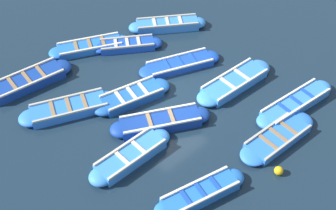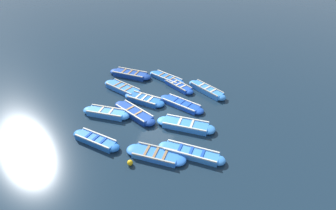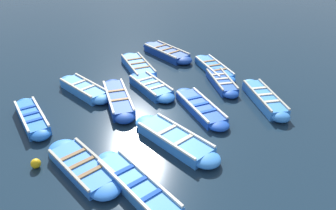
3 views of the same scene
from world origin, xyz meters
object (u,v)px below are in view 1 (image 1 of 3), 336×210
Objects in this scene: boat_alongside at (127,45)px; boat_inner_gap at (200,194)px; boat_bow_out at (69,109)px; boat_broadside at (131,156)px; boat_tucked at (278,138)px; boat_mid_row at (161,122)px; buoy_orange_near at (279,171)px; boat_far_corner at (295,104)px; boat_end_of_row at (234,82)px; boat_stern_in at (167,25)px; boat_outer_left at (90,47)px; boat_outer_right at (132,97)px; boat_drifting at (28,81)px; boat_centre at (180,64)px.

boat_alongside is 8.31m from boat_inner_gap.
boat_broadside reaches higher than boat_bow_out.
boat_inner_gap is (-3.78, 0.22, 0.03)m from boat_tucked.
boat_mid_row is 4.27m from boat_tucked.
boat_mid_row is 4.57m from buoy_orange_near.
boat_end_of_row is at bearing 108.06° from boat_far_corner.
boat_stern_in is 0.86× the size of boat_far_corner.
boat_mid_row is at bearing -98.74° from boat_outer_left.
boat_outer_left is 9.06m from boat_far_corner.
boat_outer_right is 0.94× the size of boat_outer_left.
boat_stern_in is (1.83, 7.72, 0.05)m from boat_tucked.
boat_outer_left is (2.69, 5.97, -0.04)m from boat_broadside.
boat_stern_in reaches higher than boat_end_of_row.
boat_end_of_row reaches higher than boat_far_corner.
boat_drifting is at bearing 168.53° from boat_alongside.
boat_end_of_row is at bearing 69.88° from boat_tucked.
boat_outer_right is at bearing 49.02° from boat_broadside.
boat_bow_out is at bearing -82.38° from boat_drifting.
boat_far_corner is (1.88, 0.60, 0.02)m from boat_tucked.
boat_broadside is (-4.72, -2.40, 0.04)m from boat_centre.
boat_outer_right is at bearing -149.51° from boat_stern_in.
boat_tucked is at bearing -93.39° from boat_centre.
boat_end_of_row is (3.66, -0.42, -0.01)m from boat_mid_row.
boat_broadside is 6.55m from boat_outer_left.
boat_centre is 1.07× the size of boat_broadside.
boat_bow_out is at bearing -159.87° from boat_alongside.
buoy_orange_near is at bearing -64.64° from boat_bow_out.
boat_stern_in is (2.30, -0.13, 0.04)m from boat_alongside.
boat_alongside is 6.29m from boat_broadside.
boat_drifting reaches higher than boat_broadside.
boat_far_corner reaches higher than boat_outer_left.
boat_stern_in is at bearing 57.40° from boat_centre.
boat_alongside is at bearing 107.93° from boat_far_corner.
buoy_orange_near is at bearing -72.26° from boat_mid_row.
buoy_orange_near is (2.61, -1.16, -0.03)m from boat_inner_gap.
boat_broadside is 0.86× the size of boat_drifting.
boat_inner_gap is at bearing -150.36° from boat_end_of_row.
boat_drifting is 10.39m from buoy_orange_near.
boat_centre is 11.62× the size of buoy_orange_near.
buoy_orange_near is (-1.17, -0.93, 0.01)m from boat_tucked.
boat_bow_out is 12.27× the size of buoy_orange_near.
boat_end_of_row is 0.98× the size of boat_far_corner.
boat_alongside is at bearing 107.86° from boat_end_of_row.
boat_drifting is at bearing 146.97° from boat_centre.
boat_bow_out is at bearing 93.50° from boat_broadside.
boat_broadside is at bearing -153.04° from boat_centre.
boat_centre is 6.55m from boat_inner_gap.
boat_tucked is 11.29× the size of buoy_orange_near.
boat_alongside is 5.10m from boat_end_of_row.
boat_mid_row is 3.42m from boat_inner_gap.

